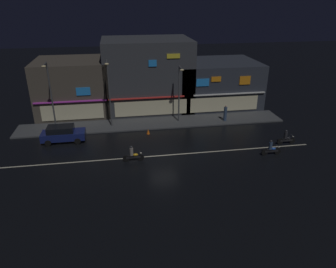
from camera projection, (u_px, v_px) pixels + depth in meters
name	position (u px, v px, depth m)	size (l,w,h in m)	color
ground_plane	(164.00, 155.00, 29.27)	(140.00, 140.00, 0.00)	black
lane_divider_stripe	(164.00, 155.00, 29.27)	(28.91, 0.16, 0.01)	beige
sidewalk_far	(153.00, 123.00, 36.46)	(30.43, 3.65, 0.14)	#424447
storefront_left_block	(147.00, 75.00, 39.90)	(10.82, 8.03, 8.84)	#383A3F
storefront_center_block	(215.00, 83.00, 42.15)	(10.78, 8.65, 5.77)	#2D333D
storefront_right_block	(74.00, 87.00, 38.84)	(8.76, 7.70, 6.60)	#4C443A
streetlamp_west	(50.00, 91.00, 32.98)	(0.44, 1.64, 7.33)	#47494C
streetlamp_mid	(109.00, 89.00, 33.63)	(0.44, 1.64, 7.42)	#47494C
streetlamp_east	(179.00, 89.00, 35.19)	(0.44, 1.64, 6.48)	#47494C
pedestrian_on_sidewalk	(225.00, 114.00, 36.67)	(0.38, 0.38, 1.89)	#334766
parked_car_near_kerb	(63.00, 134.00, 31.74)	(4.30, 1.98, 1.67)	navy
motorcycle_lead	(133.00, 155.00, 28.04)	(1.90, 0.60, 1.52)	black
motorcycle_following	(286.00, 138.00, 31.30)	(1.90, 0.60, 1.52)	black
motorcycle_opposite_lane	(271.00, 149.00, 29.14)	(1.90, 0.60, 1.52)	black
traffic_cone	(148.00, 132.00, 33.70)	(0.36, 0.36, 0.55)	orange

